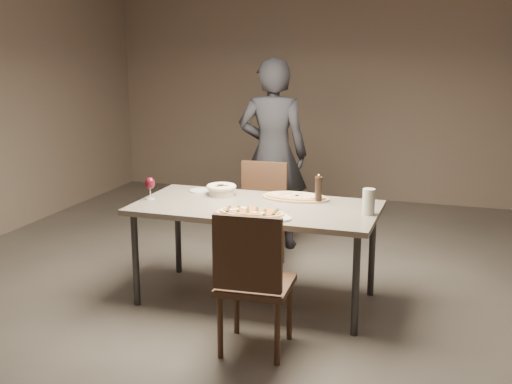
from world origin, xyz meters
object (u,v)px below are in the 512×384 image
(ham_pizza, at_px, (295,197))
(bread_basket, at_px, (221,189))
(carafe, at_px, (369,202))
(chair_far, at_px, (261,209))
(zucchini_pizza, at_px, (252,213))
(diner, at_px, (273,154))
(pepper_mill_left, at_px, (319,189))
(chair_near, at_px, (252,276))
(dining_table, at_px, (256,213))

(ham_pizza, distance_m, bread_basket, 0.59)
(carafe, bearing_deg, ham_pizza, 155.18)
(carafe, distance_m, chair_far, 1.34)
(ham_pizza, bearing_deg, carafe, -4.33)
(zucchini_pizza, bearing_deg, carafe, 6.46)
(ham_pizza, bearing_deg, diner, 135.91)
(carafe, height_order, chair_far, carafe)
(pepper_mill_left, bearing_deg, bread_basket, 179.74)
(chair_near, bearing_deg, carafe, 52.22)
(bread_basket, bearing_deg, zucchini_pizza, -49.86)
(chair_near, bearing_deg, ham_pizza, 87.77)
(dining_table, relative_size, chair_near, 1.92)
(carafe, distance_m, chair_near, 1.07)
(chair_near, bearing_deg, pepper_mill_left, 77.26)
(chair_far, bearing_deg, dining_table, 103.11)
(zucchini_pizza, height_order, diner, diner)
(dining_table, bearing_deg, diner, 101.57)
(carafe, bearing_deg, dining_table, -179.93)
(ham_pizza, distance_m, chair_far, 0.71)
(carafe, bearing_deg, chair_near, -124.18)
(bread_basket, bearing_deg, diner, 85.54)
(chair_near, bearing_deg, zucchini_pizza, 105.41)
(bread_basket, xyz_separation_m, pepper_mill_left, (0.79, -0.00, 0.05))
(chair_near, bearing_deg, chair_far, 102.41)
(chair_far, relative_size, diner, 0.50)
(zucchini_pizza, xyz_separation_m, carafe, (0.77, 0.28, 0.07))
(pepper_mill_left, distance_m, diner, 1.32)
(ham_pizza, distance_m, carafe, 0.67)
(pepper_mill_left, relative_size, carafe, 1.20)
(chair_far, bearing_deg, carafe, 141.34)
(carafe, distance_m, diner, 1.73)
(chair_far, bearing_deg, zucchini_pizza, 102.26)
(carafe, bearing_deg, diner, 129.62)
(dining_table, relative_size, ham_pizza, 3.40)
(chair_near, relative_size, diner, 0.52)
(zucchini_pizza, bearing_deg, chair_near, -84.59)
(zucchini_pizza, bearing_deg, ham_pizza, 59.70)
(pepper_mill_left, xyz_separation_m, diner, (-0.70, 1.12, 0.05))
(pepper_mill_left, distance_m, carafe, 0.46)
(dining_table, xyz_separation_m, ham_pizza, (0.23, 0.28, 0.07))
(bread_basket, distance_m, chair_near, 1.26)
(dining_table, height_order, chair_far, chair_far)
(diner, bearing_deg, carafe, 122.37)
(dining_table, height_order, bread_basket, bread_basket)
(dining_table, distance_m, chair_near, 0.90)
(dining_table, bearing_deg, pepper_mill_left, 26.68)
(zucchini_pizza, xyz_separation_m, pepper_mill_left, (0.37, 0.49, 0.09))
(ham_pizza, height_order, chair_near, chair_near)
(pepper_mill_left, bearing_deg, ham_pizza, 161.49)
(dining_table, relative_size, diner, 1.00)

